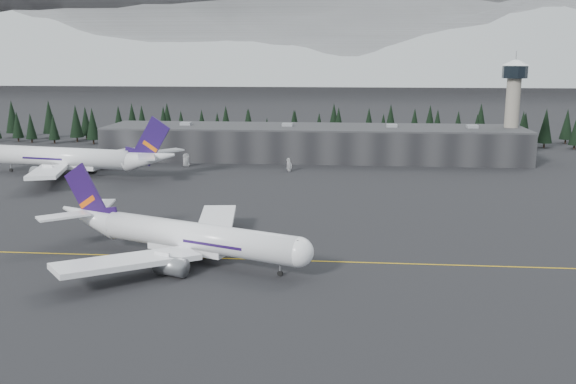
# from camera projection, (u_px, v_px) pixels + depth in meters

# --- Properties ---
(ground) EXTENTS (1400.00, 1400.00, 0.00)m
(ground) POSITION_uv_depth(u_px,v_px,m) (279.00, 257.00, 127.78)
(ground) COLOR black
(ground) RESTS_ON ground
(taxiline) EXTENTS (400.00, 0.40, 0.02)m
(taxiline) POSITION_uv_depth(u_px,v_px,m) (278.00, 260.00, 125.83)
(taxiline) COLOR gold
(taxiline) RESTS_ON ground
(terminal) EXTENTS (160.00, 30.00, 12.60)m
(terminal) POSITION_uv_depth(u_px,v_px,m) (313.00, 143.00, 248.19)
(terminal) COLOR black
(terminal) RESTS_ON ground
(control_tower) EXTENTS (10.00, 10.00, 37.70)m
(control_tower) POSITION_uv_depth(u_px,v_px,m) (513.00, 99.00, 240.76)
(control_tower) COLOR gray
(control_tower) RESTS_ON ground
(treeline) EXTENTS (360.00, 20.00, 15.00)m
(treeline) POSITION_uv_depth(u_px,v_px,m) (318.00, 129.00, 283.96)
(treeline) COLOR black
(treeline) RESTS_ON ground
(mountain_ridge) EXTENTS (4400.00, 900.00, 420.00)m
(mountain_ridge) POSITION_uv_depth(u_px,v_px,m) (341.00, 79.00, 1101.55)
(mountain_ridge) COLOR white
(mountain_ridge) RESTS_ON ground
(jet_main) EXTENTS (57.29, 51.13, 17.47)m
(jet_main) POSITION_uv_depth(u_px,v_px,m) (177.00, 235.00, 125.68)
(jet_main) COLOR white
(jet_main) RESTS_ON ground
(jet_parked) EXTENTS (69.56, 63.67, 20.62)m
(jet_parked) POSITION_uv_depth(u_px,v_px,m) (78.00, 158.00, 213.01)
(jet_parked) COLOR white
(jet_parked) RESTS_ON ground
(gse_vehicle_a) EXTENTS (3.71, 5.21, 1.32)m
(gse_vehicle_a) POSITION_uv_depth(u_px,v_px,m) (186.00, 165.00, 231.45)
(gse_vehicle_a) COLOR white
(gse_vehicle_a) RESTS_ON ground
(gse_vehicle_b) EXTENTS (5.06, 3.53, 1.60)m
(gse_vehicle_b) POSITION_uv_depth(u_px,v_px,m) (289.00, 169.00, 221.78)
(gse_vehicle_b) COLOR silver
(gse_vehicle_b) RESTS_ON ground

